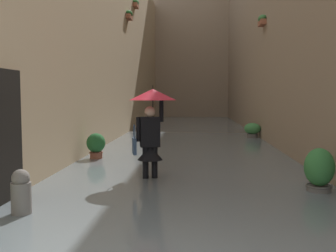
{
  "coord_description": "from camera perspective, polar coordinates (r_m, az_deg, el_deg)",
  "views": [
    {
      "loc": [
        -0.17,
        2.26,
        1.8
      ],
      "look_at": [
        0.27,
        -4.55,
        1.26
      ],
      "focal_mm": 42.0,
      "sensor_mm": 36.0,
      "label": 1
    }
  ],
  "objects": [
    {
      "name": "ground_plane",
      "position": [
        16.03,
        3.12,
        -1.95
      ],
      "size": [
        68.35,
        68.35,
        0.0
      ],
      "primitive_type": "plane",
      "color": "slate"
    },
    {
      "name": "flood_water",
      "position": [
        16.02,
        3.12,
        -1.67
      ],
      "size": [
        6.26,
        33.34,
        0.16
      ],
      "primitive_type": "cube",
      "color": "slate",
      "rests_on": "ground_plane"
    },
    {
      "name": "building_facade_right",
      "position": [
        16.55,
        -9.82,
        12.84
      ],
      "size": [
        2.04,
        31.34,
        8.43
      ],
      "color": "tan",
      "rests_on": "ground_plane"
    },
    {
      "name": "building_facade_far",
      "position": [
        30.8,
        3.48,
        12.58
      ],
      "size": [
        9.06,
        1.8,
        12.25
      ],
      "primitive_type": "cube",
      "color": "gray",
      "rests_on": "ground_plane"
    },
    {
      "name": "person_wading",
      "position": [
        7.71,
        -2.46,
        1.15
      ],
      "size": [
        0.93,
        0.93,
        1.99
      ],
      "color": "#4C4233",
      "rests_on": "ground_plane"
    },
    {
      "name": "potted_plant_far_right",
      "position": [
        10.37,
        -10.41,
        -2.93
      ],
      "size": [
        0.49,
        0.49,
        0.81
      ],
      "color": "brown",
      "rests_on": "ground_plane"
    },
    {
      "name": "potted_plant_mid_left",
      "position": [
        15.5,
        12.15,
        -0.7
      ],
      "size": [
        0.63,
        0.63,
        0.73
      ],
      "color": "#66605B",
      "rests_on": "ground_plane"
    },
    {
      "name": "potted_plant_near_left",
      "position": [
        7.24,
        21.09,
        -6.33
      ],
      "size": [
        0.51,
        0.51,
        0.9
      ],
      "color": "#66605B",
      "rests_on": "ground_plane"
    },
    {
      "name": "mooring_bollard",
      "position": [
        5.88,
        -20.52,
        -9.67
      ],
      "size": [
        0.28,
        0.28,
        0.78
      ],
      "color": "slate",
      "rests_on": "ground_plane"
    }
  ]
}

